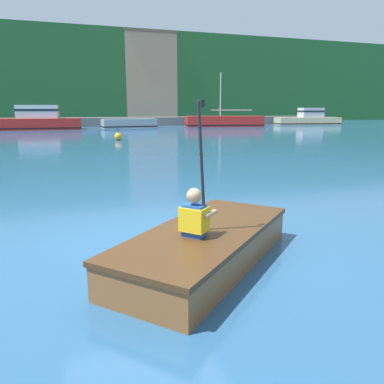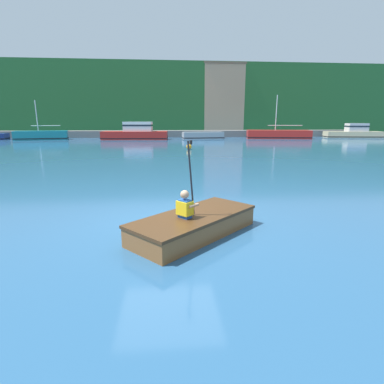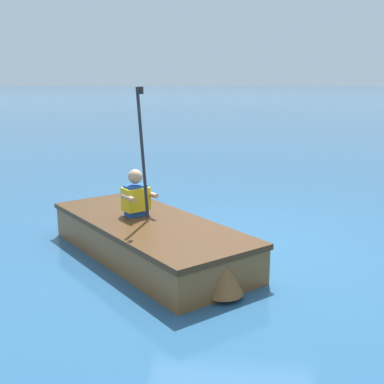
% 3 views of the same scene
% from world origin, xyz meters
% --- Properties ---
extents(ground_plane, '(300.00, 300.00, 0.00)m').
position_xyz_m(ground_plane, '(0.00, 0.00, 0.00)').
color(ground_plane, '#28567F').
extents(shoreline_ridge, '(120.00, 20.00, 11.86)m').
position_xyz_m(shoreline_ridge, '(0.00, 55.72, 5.93)').
color(shoreline_ridge, '#28602D').
rests_on(shoreline_ridge, ground).
extents(waterfront_warehouse_left, '(10.80, 7.74, 11.96)m').
position_xyz_m(waterfront_warehouse_left, '(-0.09, 51.61, 5.99)').
color(waterfront_warehouse_left, '#9E6B5B').
rests_on(waterfront_warehouse_left, ground).
extents(waterfront_office_block_center, '(7.21, 11.13, 11.77)m').
position_xyz_m(waterfront_office_block_center, '(10.26, 51.10, 5.90)').
color(waterfront_office_block_center, tan).
rests_on(waterfront_office_block_center, ground).
extents(waterfront_apartment_right, '(10.11, 9.59, 8.32)m').
position_xyz_m(waterfront_apartment_right, '(30.53, 50.98, 4.17)').
color(waterfront_apartment_right, '#B2A899').
rests_on(waterfront_apartment_right, ground).
extents(marina_dock, '(55.49, 2.40, 0.90)m').
position_xyz_m(marina_dock, '(0.00, 36.41, 0.45)').
color(marina_dock, slate).
rests_on(marina_dock, ground).
extents(moored_boat_dock_west_end, '(8.34, 4.23, 5.43)m').
position_xyz_m(moored_boat_dock_west_end, '(14.65, 31.64, 0.50)').
color(moored_boat_dock_west_end, red).
rests_on(moored_boat_dock_west_end, ground).
extents(moored_boat_dock_west_inner, '(6.20, 3.21, 4.61)m').
position_xyz_m(moored_boat_dock_west_inner, '(-14.86, 31.41, 0.51)').
color(moored_boat_dock_west_inner, '#197A84').
rests_on(moored_boat_dock_west_inner, ground).
extents(moored_boat_dock_center_near, '(8.09, 3.16, 2.13)m').
position_xyz_m(moored_boat_dock_center_near, '(-3.55, 31.26, 0.79)').
color(moored_boat_dock_center_near, red).
rests_on(moored_boat_dock_center_near, ground).
extents(moored_boat_dock_center_far, '(5.35, 2.18, 0.86)m').
position_xyz_m(moored_boat_dock_center_far, '(4.80, 31.65, 0.40)').
color(moored_boat_dock_center_far, '#9EA3A8').
rests_on(moored_boat_dock_center_far, ground).
extents(moored_boat_dock_east_end, '(7.61, 3.44, 1.91)m').
position_xyz_m(moored_boat_dock_east_end, '(25.63, 32.59, 0.66)').
color(moored_boat_dock_east_end, '#CCB789').
rests_on(moored_boat_dock_east_end, ground).
extents(rowboat_foreground, '(2.85, 2.76, 0.43)m').
position_xyz_m(rowboat_foreground, '(0.57, -0.91, 0.24)').
color(rowboat_foreground, brown).
rests_on(rowboat_foreground, ground).
extents(person_paddler, '(0.46, 0.46, 1.50)m').
position_xyz_m(person_paddler, '(0.34, -1.13, 0.70)').
color(person_paddler, '#1E4CA5').
rests_on(person_paddler, rowboat_foreground).
extents(channel_buoy, '(0.44, 0.44, 0.72)m').
position_xyz_m(channel_buoy, '(1.90, 17.56, 0.22)').
color(channel_buoy, orange).
rests_on(channel_buoy, ground).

